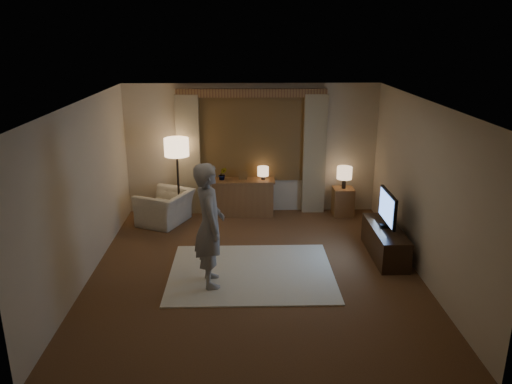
{
  "coord_description": "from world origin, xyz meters",
  "views": [
    {
      "loc": [
        -0.16,
        -6.99,
        3.54
      ],
      "look_at": [
        0.03,
        0.6,
        1.09
      ],
      "focal_mm": 35.0,
      "sensor_mm": 36.0,
      "label": 1
    }
  ],
  "objects_px": {
    "sideboard": "(243,198)",
    "person": "(209,225)",
    "armchair": "(165,208)",
    "tv_stand": "(385,242)",
    "side_table": "(343,202)"
  },
  "relations": [
    {
      "from": "person",
      "to": "side_table",
      "type": "bearing_deg",
      "value": -51.23
    },
    {
      "from": "tv_stand",
      "to": "person",
      "type": "bearing_deg",
      "value": -162.17
    },
    {
      "from": "sideboard",
      "to": "tv_stand",
      "type": "height_order",
      "value": "sideboard"
    },
    {
      "from": "sideboard",
      "to": "side_table",
      "type": "height_order",
      "value": "sideboard"
    },
    {
      "from": "armchair",
      "to": "tv_stand",
      "type": "bearing_deg",
      "value": 91.53
    },
    {
      "from": "sideboard",
      "to": "person",
      "type": "height_order",
      "value": "person"
    },
    {
      "from": "side_table",
      "to": "person",
      "type": "distance_m",
      "value": 3.84
    },
    {
      "from": "sideboard",
      "to": "tv_stand",
      "type": "xyz_separation_m",
      "value": [
        2.33,
        -2.01,
        -0.1
      ]
    },
    {
      "from": "armchair",
      "to": "side_table",
      "type": "distance_m",
      "value": 3.53
    },
    {
      "from": "sideboard",
      "to": "armchair",
      "type": "height_order",
      "value": "sideboard"
    },
    {
      "from": "sideboard",
      "to": "person",
      "type": "xyz_separation_m",
      "value": [
        -0.47,
        -2.91,
        0.58
      ]
    },
    {
      "from": "side_table",
      "to": "tv_stand",
      "type": "height_order",
      "value": "side_table"
    },
    {
      "from": "sideboard",
      "to": "person",
      "type": "bearing_deg",
      "value": -99.23
    },
    {
      "from": "sideboard",
      "to": "armchair",
      "type": "relative_size",
      "value": 1.25
    },
    {
      "from": "side_table",
      "to": "tv_stand",
      "type": "bearing_deg",
      "value": -80.74
    }
  ]
}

